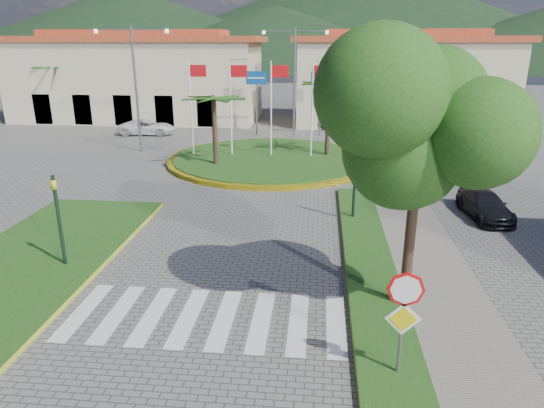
# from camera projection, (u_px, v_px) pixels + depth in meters

# --- Properties ---
(sidewalk_right) EXTENTS (4.00, 28.00, 0.15)m
(sidewalk_right) POSITION_uv_depth(u_px,v_px,m) (447.00, 378.00, 10.72)
(sidewalk_right) COLOR gray
(sidewalk_right) RESTS_ON ground
(verge_right) EXTENTS (1.60, 28.00, 0.18)m
(verge_right) POSITION_uv_depth(u_px,v_px,m) (392.00, 374.00, 10.83)
(verge_right) COLOR #1A4714
(verge_right) RESTS_ON ground
(median_left) EXTENTS (5.00, 14.00, 0.18)m
(median_left) POSITION_uv_depth(u_px,v_px,m) (20.00, 271.00, 15.65)
(median_left) COLOR #1A4714
(median_left) RESTS_ON ground
(crosswalk) EXTENTS (8.00, 3.00, 0.01)m
(crosswalk) POSITION_uv_depth(u_px,v_px,m) (203.00, 317.00, 13.19)
(crosswalk) COLOR silver
(crosswalk) RESTS_ON ground
(roundabout_island) EXTENTS (12.70, 12.70, 6.00)m
(roundabout_island) POSITION_uv_depth(u_px,v_px,m) (270.00, 159.00, 30.10)
(roundabout_island) COLOR yellow
(roundabout_island) RESTS_ON ground
(stop_sign) EXTENTS (0.80, 0.11, 2.65)m
(stop_sign) POSITION_uv_depth(u_px,v_px,m) (404.00, 308.00, 10.23)
(stop_sign) COLOR slate
(stop_sign) RESTS_ON ground
(deciduous_tree) EXTENTS (3.60, 3.60, 6.80)m
(deciduous_tree) POSITION_uv_depth(u_px,v_px,m) (421.00, 125.00, 11.95)
(deciduous_tree) COLOR black
(deciduous_tree) RESTS_ON ground
(traffic_light_left) EXTENTS (0.15, 0.18, 3.20)m
(traffic_light_left) POSITION_uv_depth(u_px,v_px,m) (58.00, 213.00, 15.41)
(traffic_light_left) COLOR black
(traffic_light_left) RESTS_ON ground
(traffic_light_right) EXTENTS (0.15, 0.18, 3.20)m
(traffic_light_right) POSITION_uv_depth(u_px,v_px,m) (355.00, 176.00, 19.68)
(traffic_light_right) COLOR black
(traffic_light_right) RESTS_ON ground
(traffic_light_far) EXTENTS (0.18, 0.15, 3.20)m
(traffic_light_far) POSITION_uv_depth(u_px,v_px,m) (395.00, 122.00, 32.55)
(traffic_light_far) COLOR black
(traffic_light_far) RESTS_ON ground
(direction_sign_west) EXTENTS (1.60, 0.14, 5.20)m
(direction_sign_west) POSITION_uv_depth(u_px,v_px,m) (256.00, 89.00, 37.66)
(direction_sign_west) COLOR slate
(direction_sign_west) RESTS_ON ground
(direction_sign_east) EXTENTS (1.60, 0.14, 5.20)m
(direction_sign_east) POSITION_uv_depth(u_px,v_px,m) (321.00, 90.00, 37.19)
(direction_sign_east) COLOR slate
(direction_sign_east) RESTS_ON ground
(street_lamp_centre) EXTENTS (4.80, 0.16, 8.00)m
(street_lamp_centre) POSITION_uv_depth(u_px,v_px,m) (294.00, 78.00, 36.15)
(street_lamp_centre) COLOR slate
(street_lamp_centre) RESTS_ON ground
(street_lamp_west) EXTENTS (4.80, 0.16, 8.00)m
(street_lamp_west) POSITION_uv_depth(u_px,v_px,m) (136.00, 83.00, 31.43)
(street_lamp_west) COLOR slate
(street_lamp_west) RESTS_ON ground
(building_left) EXTENTS (23.32, 9.54, 8.05)m
(building_left) POSITION_uv_depth(u_px,v_px,m) (139.00, 77.00, 45.28)
(building_left) COLOR beige
(building_left) RESTS_ON ground
(building_right) EXTENTS (19.08, 9.54, 8.05)m
(building_right) POSITION_uv_depth(u_px,v_px,m) (400.00, 79.00, 43.04)
(building_right) COLOR beige
(building_right) RESTS_ON ground
(hill_far_west) EXTENTS (140.00, 140.00, 22.00)m
(hill_far_west) POSITION_uv_depth(u_px,v_px,m) (126.00, 26.00, 142.96)
(hill_far_west) COLOR black
(hill_far_west) RESTS_ON ground
(hill_far_mid) EXTENTS (180.00, 180.00, 30.00)m
(hill_far_mid) POSITION_uv_depth(u_px,v_px,m) (361.00, 14.00, 153.98)
(hill_far_mid) COLOR black
(hill_far_mid) RESTS_ON ground
(hill_near_back) EXTENTS (110.00, 110.00, 16.00)m
(hill_near_back) POSITION_uv_depth(u_px,v_px,m) (274.00, 37.00, 130.29)
(hill_near_back) COLOR black
(hill_near_back) RESTS_ON ground
(white_van) EXTENTS (4.48, 2.38, 1.20)m
(white_van) POSITION_uv_depth(u_px,v_px,m) (147.00, 127.00, 38.50)
(white_van) COLOR white
(white_van) RESTS_ON ground
(car_dark_a) EXTENTS (3.23, 1.51, 1.07)m
(car_dark_a) POSITION_uv_depth(u_px,v_px,m) (220.00, 117.00, 44.01)
(car_dark_a) COLOR black
(car_dark_a) RESTS_ON ground
(car_dark_b) EXTENTS (4.12, 2.88, 1.29)m
(car_dark_b) POSITION_uv_depth(u_px,v_px,m) (343.00, 123.00, 40.07)
(car_dark_b) COLOR black
(car_dark_b) RESTS_ON ground
(car_side_right) EXTENTS (1.85, 3.78, 1.06)m
(car_side_right) POSITION_uv_depth(u_px,v_px,m) (485.00, 205.00, 20.55)
(car_side_right) COLOR black
(car_side_right) RESTS_ON ground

